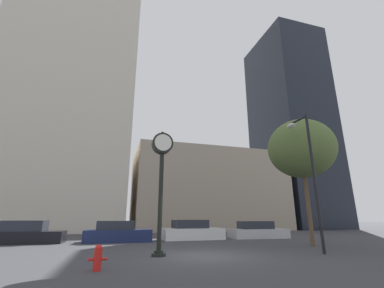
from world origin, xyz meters
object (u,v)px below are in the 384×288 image
object	(u,v)px
car_silver	(257,231)
street_clock	(162,166)
car_white	(192,231)
car_navy	(118,233)
street_lamp_right	(306,159)
car_black	(27,234)
bare_tree	(301,149)
fire_hydrant_near	(98,257)

from	to	relation	value
car_silver	street_clock	bearing A→B (deg)	-137.64
street_clock	car_silver	size ratio (longest dim) A/B	1.18
car_white	car_silver	xyz separation A→B (m)	(5.34, -0.21, -0.05)
car_navy	street_lamp_right	xyz separation A→B (m)	(8.58, -8.50, 3.80)
street_clock	car_white	bearing A→B (deg)	64.25
car_black	bare_tree	distance (m)	17.93
car_black	car_navy	world-z (taller)	car_black
car_black	street_lamp_right	distance (m)	17.09
fire_hydrant_near	car_navy	bearing A→B (deg)	85.61
fire_hydrant_near	street_lamp_right	world-z (taller)	street_lamp_right
street_lamp_right	bare_tree	world-z (taller)	bare_tree
car_white	fire_hydrant_near	distance (m)	11.99
fire_hydrant_near	car_white	bearing A→B (deg)	59.63
fire_hydrant_near	street_lamp_right	size ratio (longest dim) A/B	0.11
street_lamp_right	bare_tree	distance (m)	3.31
fire_hydrant_near	car_silver	bearing A→B (deg)	41.63
car_black	car_white	distance (m)	10.79
car_silver	bare_tree	world-z (taller)	bare_tree
car_silver	fire_hydrant_near	bearing A→B (deg)	-135.95
car_black	car_silver	world-z (taller)	car_black
car_white	bare_tree	xyz separation A→B (m)	(5.13, -6.47, 5.06)
car_black	car_navy	size ratio (longest dim) A/B	0.98
street_clock	car_black	world-z (taller)	street_clock
car_black	car_navy	xyz separation A→B (m)	(5.49, -0.44, -0.01)
car_navy	car_silver	size ratio (longest dim) A/B	0.95
street_clock	bare_tree	bearing A→B (deg)	8.80
car_black	car_white	world-z (taller)	car_white
car_black	street_clock	bearing A→B (deg)	-45.88
car_white	car_silver	world-z (taller)	car_white
fire_hydrant_near	bare_tree	world-z (taller)	bare_tree
car_black	car_silver	size ratio (longest dim) A/B	0.94
car_navy	car_silver	world-z (taller)	car_navy
street_clock	car_silver	bearing A→B (deg)	39.93
car_black	car_white	xyz separation A→B (m)	(10.79, -0.03, 0.02)
car_black	fire_hydrant_near	xyz separation A→B (m)	(4.73, -10.38, -0.19)
street_clock	car_silver	xyz separation A→B (m)	(9.13, 7.64, -3.24)
street_lamp_right	bare_tree	xyz separation A→B (m)	(1.85, 2.43, 1.28)
car_silver	street_lamp_right	bearing A→B (deg)	-100.93
car_black	fire_hydrant_near	size ratio (longest dim) A/B	5.81
street_clock	car_black	distance (m)	11.02
car_white	street_lamp_right	distance (m)	10.21
street_clock	car_silver	distance (m)	12.34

